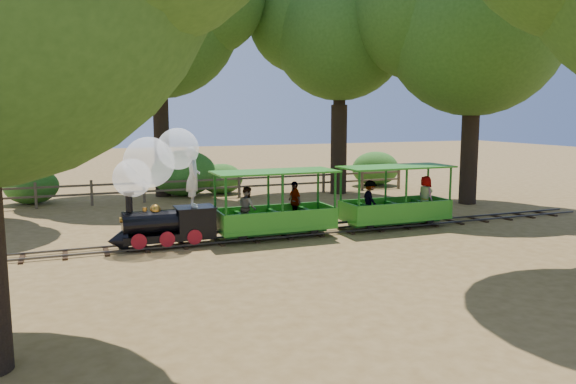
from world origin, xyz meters
name	(u,v)px	position (x,y,z in m)	size (l,w,h in m)	color
ground	(285,237)	(0.00, 0.00, 0.00)	(90.00, 90.00, 0.00)	#9E7A44
track	(285,234)	(0.00, 0.00, 0.07)	(22.00, 1.00, 0.10)	#3F3D3A
locomotive	(159,180)	(-3.59, 0.07, 1.83)	(2.85, 1.34, 3.28)	black
carriage_front	(274,211)	(-0.35, 0.03, 0.78)	(3.56, 1.46, 1.85)	#308F1F
carriage_rear	(395,203)	(3.73, -0.01, 0.79)	(3.56, 1.46, 1.85)	#308F1F
oak_nc	(156,7)	(-2.03, 9.59, 7.97)	(8.59, 7.56, 11.06)	#2D2116
oak_ne	(339,24)	(5.47, 7.58, 7.41)	(7.49, 6.59, 10.11)	#2D2116
oak_e	(473,16)	(8.97, 3.09, 7.29)	(8.69, 7.64, 10.41)	#2D2116
fence	(216,185)	(0.00, 8.00, 0.58)	(18.10, 0.10, 1.00)	brown
shrub_west	(31,186)	(-7.21, 9.30, 0.72)	(2.09, 1.61, 1.45)	#2D6B1E
shrub_mid_w	(184,173)	(-1.12, 9.30, 1.00)	(2.88, 2.21, 1.99)	#2D6B1E
shrub_mid_e	(221,179)	(0.56, 9.30, 0.67)	(1.94, 1.49, 1.34)	#2D6B1E
shrub_east	(375,169)	(8.47, 9.30, 0.85)	(2.45, 1.88, 1.69)	#2D6B1E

